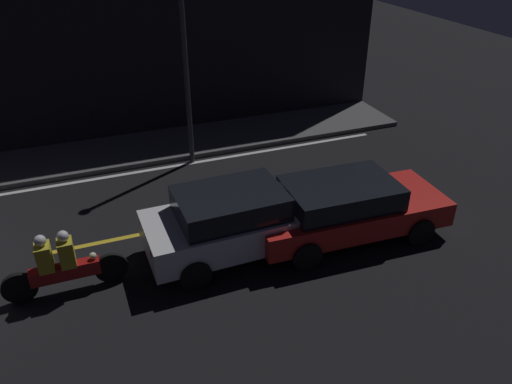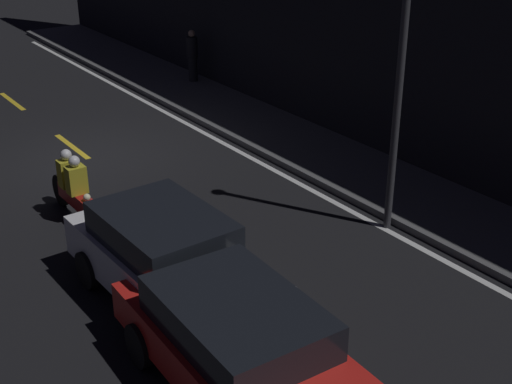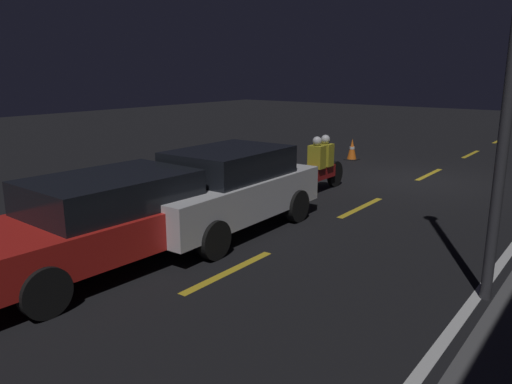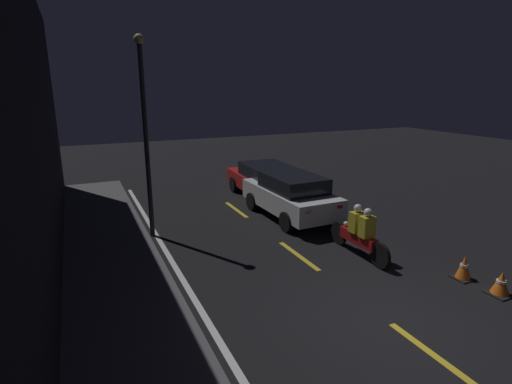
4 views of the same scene
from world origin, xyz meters
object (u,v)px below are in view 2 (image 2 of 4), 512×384
sedan_white (168,258)px  motorcycle (74,189)px  pedestrian (192,55)px  street_lamp (401,63)px  taxi_red (244,348)px

sedan_white → motorcycle: size_ratio=1.72×
pedestrian → street_lamp: size_ratio=0.28×
taxi_red → motorcycle: (-6.12, 0.23, -0.10)m
sedan_white → street_lamp: size_ratio=0.71×
taxi_red → street_lamp: size_ratio=0.79×
taxi_red → motorcycle: motorcycle is taller
taxi_red → motorcycle: 6.13m
sedan_white → motorcycle: 3.64m
sedan_white → taxi_red: 2.50m
pedestrian → taxi_red: bearing=-28.5°
sedan_white → taxi_red: sedan_white is taller
motorcycle → sedan_white: bearing=1.0°
pedestrian → street_lamp: bearing=-10.6°
taxi_red → motorcycle: bearing=-179.9°
motorcycle → street_lamp: (3.82, 4.74, 2.58)m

